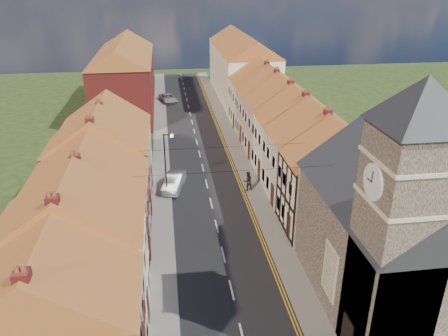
% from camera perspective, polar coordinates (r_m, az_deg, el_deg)
% --- Properties ---
extents(road, '(7.00, 90.00, 0.02)m').
position_cam_1_polar(road, '(50.34, -3.21, 1.86)').
color(road, black).
rests_on(road, ground).
extents(pavement_left, '(1.80, 90.00, 0.12)m').
position_cam_1_polar(pavement_left, '(50.20, -8.22, 1.64)').
color(pavement_left, gray).
rests_on(pavement_left, ground).
extents(pavement_right, '(1.80, 90.00, 0.12)m').
position_cam_1_polar(pavement_right, '(50.83, 1.74, 2.17)').
color(pavement_right, gray).
rests_on(pavement_right, ground).
extents(church, '(11.25, 14.25, 15.20)m').
position_cam_1_polar(church, '(27.05, 22.16, -6.73)').
color(church, '#2E2620').
rests_on(church, ground).
extents(cottage_r_tudor, '(8.30, 5.20, 9.00)m').
position_cam_1_polar(cottage_r_tudor, '(35.05, 14.46, -1.15)').
color(cottage_r_tudor, white).
rests_on(cottage_r_tudor, ground).
extents(cottage_r_white_near, '(8.30, 6.00, 9.00)m').
position_cam_1_polar(cottage_r_white_near, '(39.67, 11.69, 2.12)').
color(cottage_r_white_near, '#B9B9AF').
rests_on(cottage_r_white_near, ground).
extents(cottage_r_cream_mid, '(8.30, 5.20, 9.00)m').
position_cam_1_polar(cottage_r_cream_mid, '(44.46, 9.47, 4.69)').
color(cottage_r_cream_mid, white).
rests_on(cottage_r_cream_mid, ground).
extents(cottage_r_pink, '(8.30, 6.00, 9.00)m').
position_cam_1_polar(cottage_r_pink, '(49.38, 7.67, 6.74)').
color(cottage_r_pink, beige).
rests_on(cottage_r_pink, ground).
extents(cottage_r_white_far, '(8.30, 5.20, 9.00)m').
position_cam_1_polar(cottage_r_white_far, '(54.39, 6.19, 8.42)').
color(cottage_r_white_far, beige).
rests_on(cottage_r_white_far, ground).
extents(cottage_r_cream_far, '(8.30, 6.00, 9.00)m').
position_cam_1_polar(cottage_r_cream_far, '(59.47, 4.95, 9.80)').
color(cottage_r_cream_far, white).
rests_on(cottage_r_cream_far, ground).
extents(cottage_l_brick_near, '(8.30, 5.70, 8.80)m').
position_cam_1_polar(cottage_l_brick_near, '(22.51, -21.54, -18.17)').
color(cottage_l_brick_near, maroon).
rests_on(cottage_l_brick_near, ground).
extents(cottage_l_cream, '(8.30, 6.30, 9.10)m').
position_cam_1_polar(cottage_l_cream, '(26.93, -19.03, -9.75)').
color(cottage_l_cream, white).
rests_on(cottage_l_cream, ground).
extents(cottage_l_white, '(8.30, 6.90, 8.80)m').
position_cam_1_polar(cottage_l_white, '(32.45, -17.13, -3.77)').
color(cottage_l_white, maroon).
rests_on(cottage_l_white, ground).
extents(cottage_l_brick_mid, '(8.30, 5.70, 9.10)m').
position_cam_1_polar(cottage_l_brick_mid, '(37.86, -15.91, 0.69)').
color(cottage_l_brick_mid, maroon).
rests_on(cottage_l_brick_mid, ground).
extents(cottage_l_pink, '(8.30, 6.30, 8.80)m').
position_cam_1_polar(cottage_l_pink, '(43.28, -15.00, 3.49)').
color(cottage_l_pink, beige).
rests_on(cottage_l_pink, ground).
extents(block_right_far, '(8.30, 24.20, 10.50)m').
position_cam_1_polar(block_right_far, '(73.96, 2.34, 13.29)').
color(block_right_far, white).
rests_on(block_right_far, ground).
extents(block_left_far, '(8.30, 24.20, 10.50)m').
position_cam_1_polar(block_left_far, '(68.14, -12.81, 11.82)').
color(block_left_far, maroon).
rests_on(block_left_far, ground).
extents(lamppost, '(0.88, 0.15, 6.00)m').
position_cam_1_polar(lamppost, '(39.62, -7.56, 0.93)').
color(lamppost, black).
rests_on(lamppost, pavement_left).
extents(car_mid, '(2.67, 4.71, 1.47)m').
position_cam_1_polar(car_mid, '(42.06, -6.56, -1.80)').
color(car_mid, '#919298').
rests_on(car_mid, ground).
extents(car_distant, '(3.32, 5.13, 1.31)m').
position_cam_1_polar(car_distant, '(71.98, -7.32, 9.04)').
color(car_distant, silver).
rests_on(car_distant, ground).
extents(pedestrian_right, '(1.07, 0.93, 1.90)m').
position_cam_1_polar(pedestrian_right, '(41.25, 3.10, -1.69)').
color(pedestrian_right, black).
rests_on(pedestrian_right, pavement_right).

